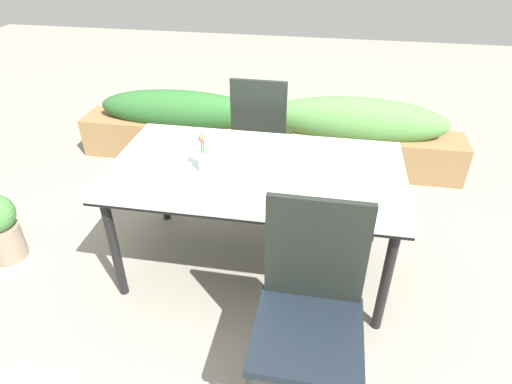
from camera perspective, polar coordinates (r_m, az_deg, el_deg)
ground_plane at (r=2.98m, az=-1.70°, el=-8.69°), size 12.00×12.00×0.00m
dining_table at (r=2.53m, az=-0.00°, el=1.93°), size 1.69×0.95×0.74m
chair_near_right at (r=1.94m, az=7.19°, el=-14.29°), size 0.47×0.47×1.03m
chair_far_side at (r=3.32m, az=0.64°, el=7.61°), size 0.42×0.42×1.01m
flower_vase at (r=2.45m, az=-6.79°, el=4.64°), size 0.07×0.07×0.25m
planter_box at (r=3.93m, az=1.59°, el=7.97°), size 3.42×0.38×0.67m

